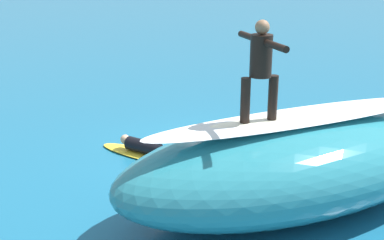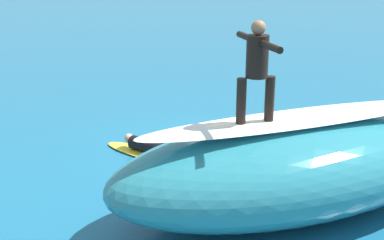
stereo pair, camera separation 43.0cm
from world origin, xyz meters
TOP-DOWN VIEW (x-y plane):
  - ground_plane at (0.00, 0.00)m, footprint 120.00×120.00m
  - wave_crest at (-0.41, 2.68)m, footprint 6.92×3.40m
  - wave_foam_lip at (-0.41, 2.68)m, footprint 5.75×1.52m
  - surfboard_riding at (0.40, 2.76)m, footprint 2.23×0.51m
  - surfer_riding at (0.40, 2.76)m, footprint 0.65×1.54m
  - surfboard_paddling at (1.56, -0.53)m, footprint 1.92×2.21m
  - surfer_paddling at (1.47, -0.42)m, footprint 1.28×1.53m
  - foam_patch_near at (0.13, 1.37)m, footprint 1.26×1.13m
  - foam_patch_mid at (0.93, -0.30)m, footprint 0.75×0.94m

SIDE VIEW (x-z plane):
  - ground_plane at x=0.00m, z-range 0.00..0.00m
  - surfboard_paddling at x=1.56m, z-range 0.00..0.07m
  - foam_patch_mid at x=0.93m, z-range 0.00..0.08m
  - foam_patch_near at x=0.13m, z-range 0.00..0.14m
  - surfer_paddling at x=1.47m, z-range 0.04..0.37m
  - wave_crest at x=-0.41m, z-range 0.00..1.66m
  - wave_foam_lip at x=-0.41m, z-range 1.66..1.74m
  - surfboard_riding at x=0.40m, z-range 1.66..1.75m
  - surfer_riding at x=0.40m, z-range 1.88..3.51m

